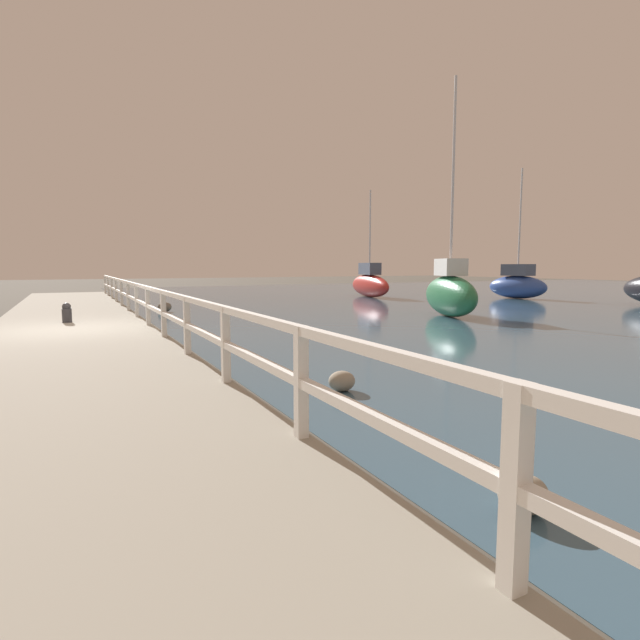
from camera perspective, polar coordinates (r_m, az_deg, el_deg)
The scene contains 10 objects.
ground_plane at distance 13.21m, azimuth -26.43°, elevation -2.17°, with size 120.00×120.00×0.00m, color #4C473D.
dock_walkway at distance 13.19m, azimuth -26.46°, elevation -1.54°, with size 3.67×36.00×0.29m.
railing at distance 13.23m, azimuth -19.10°, elevation 2.31°, with size 0.10×32.50×0.98m.
boulder_downstream at distance 20.15m, azimuth -17.33°, elevation 1.43°, with size 0.52×0.47×0.39m.
boulder_mid_strip at distance 7.15m, azimuth 2.51°, elevation -6.99°, with size 0.39×0.35×0.29m.
boulder_water_edge at distance 4.08m, azimuth 22.19°, elevation -17.93°, with size 0.37×0.34×0.28m.
mooring_bollard at distance 14.69m, azimuth -26.96°, elevation 0.76°, with size 0.24×0.24×0.52m.
sailboat_red at distance 28.74m, azimuth 5.67°, elevation 4.18°, with size 2.29×5.84×6.01m.
sailboat_green at distance 18.14m, azimuth 14.62°, elevation 3.04°, with size 2.50×4.28×8.13m.
sailboat_blue at distance 29.17m, azimuth 21.63°, elevation 3.81°, with size 1.83×3.56×6.92m.
Camera 1 is at (-0.01, -13.09, 1.78)m, focal length 28.00 mm.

